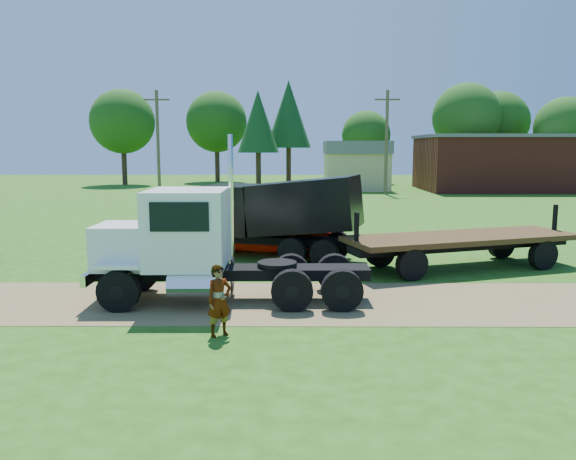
{
  "coord_description": "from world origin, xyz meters",
  "views": [
    {
      "loc": [
        -2.31,
        -14.61,
        4.12
      ],
      "look_at": [
        -2.41,
        2.44,
        1.6
      ],
      "focal_mm": 35.0,
      "sensor_mm": 36.0,
      "label": 1
    }
  ],
  "objects_px": {
    "white_semi_tractor": "(191,245)",
    "orange_pickup": "(270,229)",
    "flatbed_trailer": "(461,243)",
    "black_dump_truck": "(271,213)",
    "spectator_a": "(219,301)"
  },
  "relations": [
    {
      "from": "flatbed_trailer",
      "to": "black_dump_truck",
      "type": "bearing_deg",
      "value": 147.59
    },
    {
      "from": "black_dump_truck",
      "to": "orange_pickup",
      "type": "bearing_deg",
      "value": 111.86
    },
    {
      "from": "flatbed_trailer",
      "to": "spectator_a",
      "type": "bearing_deg",
      "value": -154.94
    },
    {
      "from": "white_semi_tractor",
      "to": "spectator_a",
      "type": "distance_m",
      "value": 3.15
    },
    {
      "from": "orange_pickup",
      "to": "flatbed_trailer",
      "type": "relative_size",
      "value": 0.73
    },
    {
      "from": "white_semi_tractor",
      "to": "orange_pickup",
      "type": "relative_size",
      "value": 1.21
    },
    {
      "from": "white_semi_tractor",
      "to": "spectator_a",
      "type": "bearing_deg",
      "value": -69.64
    },
    {
      "from": "black_dump_truck",
      "to": "orange_pickup",
      "type": "distance_m",
      "value": 1.89
    },
    {
      "from": "flatbed_trailer",
      "to": "white_semi_tractor",
      "type": "bearing_deg",
      "value": -172.35
    },
    {
      "from": "black_dump_truck",
      "to": "orange_pickup",
      "type": "relative_size",
      "value": 1.2
    },
    {
      "from": "orange_pickup",
      "to": "flatbed_trailer",
      "type": "xyz_separation_m",
      "value": [
        6.68,
        -3.3,
        0.04
      ]
    },
    {
      "from": "spectator_a",
      "to": "black_dump_truck",
      "type": "bearing_deg",
      "value": 49.36
    },
    {
      "from": "white_semi_tractor",
      "to": "black_dump_truck",
      "type": "height_order",
      "value": "white_semi_tractor"
    },
    {
      "from": "flatbed_trailer",
      "to": "spectator_a",
      "type": "relative_size",
      "value": 5.31
    },
    {
      "from": "orange_pickup",
      "to": "flatbed_trailer",
      "type": "bearing_deg",
      "value": -103.51
    }
  ]
}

